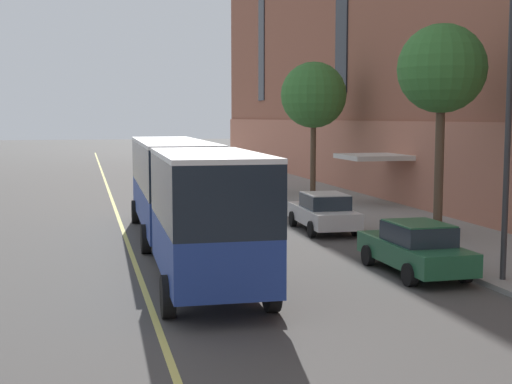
% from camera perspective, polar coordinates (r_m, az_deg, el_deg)
% --- Properties ---
extents(ground_plane, '(260.00, 260.00, 0.00)m').
position_cam_1_polar(ground_plane, '(22.95, -4.31, -5.57)').
color(ground_plane, '#4C4947').
extents(sidewalk, '(5.41, 160.00, 0.15)m').
position_cam_1_polar(sidewalk, '(28.83, 13.95, -3.20)').
color(sidewalk, gray).
rests_on(sidewalk, ground).
extents(city_bus, '(3.11, 18.29, 3.71)m').
position_cam_1_polar(city_bus, '(24.06, -5.93, 0.12)').
color(city_bus, navy).
rests_on(city_bus, ground).
extents(parked_car_silver_0, '(1.98, 4.51, 1.56)m').
position_cam_1_polar(parked_car_silver_0, '(41.69, -0.45, 0.75)').
color(parked_car_silver_0, '#B7B7BC').
rests_on(parked_car_silver_0, ground).
extents(parked_car_white_2, '(2.11, 4.70, 1.56)m').
position_cam_1_polar(parked_car_white_2, '(28.93, 5.42, -1.60)').
color(parked_car_white_2, silver).
rests_on(parked_car_white_2, ground).
extents(parked_car_green_4, '(1.93, 4.60, 1.56)m').
position_cam_1_polar(parked_car_green_4, '(21.44, 12.61, -4.38)').
color(parked_car_green_4, '#23603D').
rests_on(parked_car_green_4, ground).
extents(street_tree_mid_block, '(3.31, 3.31, 7.90)m').
position_cam_1_polar(street_tree_mid_block, '(27.65, 14.63, 9.42)').
color(street_tree_mid_block, brown).
rests_on(street_tree_mid_block, sidewalk).
extents(street_tree_far_uptown, '(3.81, 3.81, 7.63)m').
position_cam_1_polar(street_tree_far_uptown, '(41.55, 4.63, 7.71)').
color(street_tree_far_uptown, brown).
rests_on(street_tree_far_uptown, sidewalk).
extents(lane_centerline, '(0.16, 140.00, 0.01)m').
position_cam_1_polar(lane_centerline, '(25.65, -10.11, -4.40)').
color(lane_centerline, '#E0D66B').
rests_on(lane_centerline, ground).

